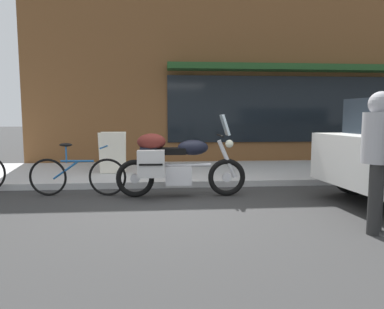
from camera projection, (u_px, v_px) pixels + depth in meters
ground_plane at (184, 204)px, 5.53m from camera, size 80.00×80.00×0.00m
touring_motorcycle at (174, 162)px, 5.97m from camera, size 2.21×0.66×1.40m
parked_bicycle at (77, 175)px, 6.09m from camera, size 1.67×0.48×0.91m
pedestrian_walking at (379, 145)px, 4.10m from camera, size 0.40×0.56×1.66m
sandwich_board_sign at (113, 153)px, 7.72m from camera, size 0.55×0.41×0.90m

